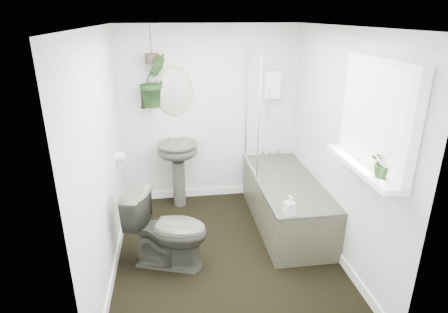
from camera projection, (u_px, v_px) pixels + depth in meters
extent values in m
cube|color=black|center=(226.00, 253.00, 4.03)|extent=(2.30, 2.80, 0.02)
cube|color=white|center=(227.00, 25.00, 3.20)|extent=(2.30, 2.80, 0.02)
cube|color=white|center=(210.00, 116.00, 4.92)|extent=(2.30, 0.02, 2.30)
cube|color=white|center=(260.00, 230.00, 2.31)|extent=(2.30, 0.02, 2.30)
cube|color=white|center=(102.00, 159.00, 3.46)|extent=(0.02, 2.80, 2.30)
cube|color=white|center=(340.00, 147.00, 3.77)|extent=(0.02, 2.80, 2.30)
cube|color=white|center=(226.00, 248.00, 4.01)|extent=(2.30, 2.80, 0.10)
cube|color=white|center=(272.00, 85.00, 4.82)|extent=(0.20, 0.10, 0.35)
ellipsoid|color=#B1A38A|center=(175.00, 91.00, 4.69)|extent=(0.46, 0.03, 0.62)
cylinder|color=black|center=(143.00, 100.00, 4.67)|extent=(0.04, 0.04, 0.22)
cylinder|color=white|center=(120.00, 157.00, 4.20)|extent=(0.11, 0.11, 0.11)
cube|color=white|center=(377.00, 116.00, 2.93)|extent=(0.08, 1.00, 0.90)
cube|color=white|center=(361.00, 166.00, 3.08)|extent=(0.18, 1.00, 0.04)
cube|color=white|center=(371.00, 116.00, 2.93)|extent=(0.01, 0.86, 0.76)
imported|color=#3D3E36|center=(168.00, 229.00, 3.71)|extent=(0.89, 0.68, 0.81)
imported|color=black|center=(385.00, 162.00, 2.78)|extent=(0.27, 0.25, 0.24)
imported|color=black|center=(153.00, 81.00, 4.50)|extent=(0.44, 0.41, 0.64)
imported|color=black|center=(290.00, 205.00, 3.59)|extent=(0.11, 0.11, 0.20)
cylinder|color=#3E3228|center=(152.00, 59.00, 4.40)|extent=(0.16, 0.16, 0.12)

